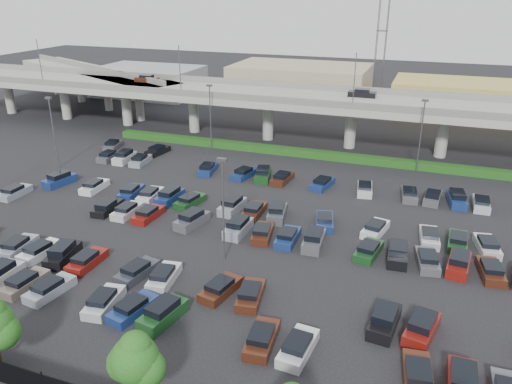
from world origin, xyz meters
TOP-DOWN VIEW (x-y plane):
  - ground at (0.00, 0.00)m, footprint 280.00×280.00m
  - overpass at (-0.22, 32.01)m, footprint 150.00×13.00m
  - on_ramp at (-52.10, 43.05)m, footprint 50.93×30.13m
  - hedge at (0.00, 25.00)m, footprint 66.00×1.60m
  - tree_row at (0.70, -26.53)m, footprint 65.07×3.66m
  - parked_cars at (0.01, -3.57)m, footprint 63.22×41.69m
  - light_poles at (-4.13, 2.00)m, footprint 66.90×48.38m
  - distant_buildings at (12.38, 61.81)m, footprint 138.00×24.00m
  - comm_tower at (4.00, 74.00)m, footprint 2.40×2.40m

SIDE VIEW (x-z plane):
  - ground at x=0.00m, z-range 0.00..0.00m
  - hedge at x=0.00m, z-range 0.00..1.10m
  - parked_cars at x=0.01m, z-range -0.23..1.44m
  - tree_row at x=0.70m, z-range 0.55..6.49m
  - distant_buildings at x=12.38m, z-range -0.76..8.24m
  - light_poles at x=-4.13m, z-range 1.09..11.39m
  - on_ramp at x=-52.10m, z-range 2.46..11.26m
  - overpass at x=-0.22m, z-range -0.93..14.87m
  - comm_tower at x=4.00m, z-range 0.61..30.61m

